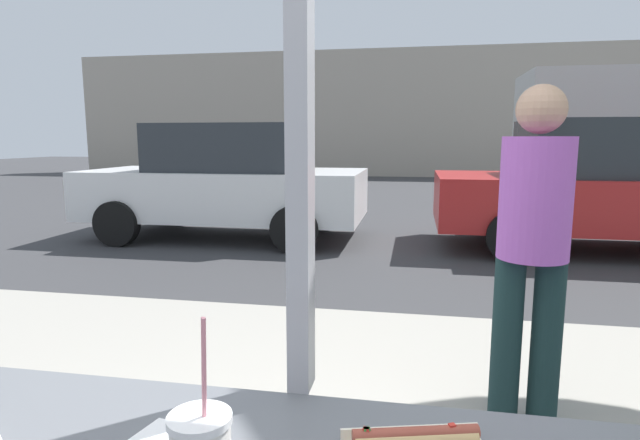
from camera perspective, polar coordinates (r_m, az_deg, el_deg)
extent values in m
plane|color=#38383A|center=(9.15, 8.73, -0.54)|extent=(60.00, 60.00, 0.00)
cube|color=#9E998E|center=(3.01, 4.69, -19.74)|extent=(16.00, 2.80, 0.11)
cube|color=#404245|center=(1.23, -2.61, -19.32)|extent=(2.21, 0.02, 0.02)
cube|color=#9E9EA3|center=(1.14, -2.25, 14.11)|extent=(0.05, 0.08, 1.35)
cube|color=#A89E8E|center=(21.34, 9.94, 11.49)|extent=(28.00, 1.20, 4.96)
cylinder|color=black|center=(0.83, -13.16, -21.29)|extent=(0.08, 0.08, 0.01)
cylinder|color=white|center=(0.83, -13.18, -20.69)|extent=(0.10, 0.10, 0.01)
cylinder|color=pink|center=(0.79, -12.70, -16.99)|extent=(0.02, 0.03, 0.20)
cube|color=beige|center=(1.09, 9.89, -22.17)|extent=(0.26, 0.08, 0.03)
cylinder|color=tan|center=(1.04, 10.54, -22.78)|extent=(0.23, 0.10, 0.04)
cylinder|color=brown|center=(1.04, 10.56, -22.22)|extent=(0.23, 0.09, 0.03)
cube|color=red|center=(1.01, 5.14, -22.12)|extent=(0.01, 0.01, 0.01)
cube|color=#337A2D|center=(1.01, 5.19, -22.12)|extent=(0.01, 0.01, 0.01)
cube|color=red|center=(1.05, 14.39, -21.21)|extent=(0.02, 0.01, 0.01)
cube|color=white|center=(1.12, -16.53, -21.99)|extent=(0.14, 0.12, 0.00)
cube|color=silver|center=(7.97, -10.35, 2.91)|extent=(4.14, 1.84, 0.71)
cube|color=#282D33|center=(7.89, -9.68, 7.93)|extent=(2.15, 1.62, 0.68)
cylinder|color=black|center=(8.55, -0.01, 1.07)|extent=(0.64, 0.18, 0.64)
cylinder|color=black|center=(6.77, -2.83, -1.04)|extent=(0.64, 0.18, 0.64)
cylinder|color=black|center=(9.36, -15.65, 1.42)|extent=(0.64, 0.18, 0.64)
cylinder|color=black|center=(7.76, -21.58, -0.38)|extent=(0.64, 0.18, 0.64)
cube|color=red|center=(7.91, 29.94, 1.73)|extent=(4.69, 1.86, 0.69)
cube|color=#282D33|center=(7.87, 30.39, 6.89)|extent=(2.44, 1.63, 0.74)
cylinder|color=black|center=(8.50, 18.41, 0.56)|extent=(0.64, 0.18, 0.64)
cylinder|color=black|center=(6.70, 20.56, -1.73)|extent=(0.64, 0.18, 0.64)
cube|color=beige|center=(13.21, 31.87, 8.48)|extent=(4.85, 2.20, 2.48)
cylinder|color=black|center=(14.02, 26.56, 3.76)|extent=(0.90, 0.24, 0.90)
cylinder|color=black|center=(11.93, 29.45, 2.79)|extent=(0.90, 0.24, 0.90)
cylinder|color=#1A3334|center=(2.70, 19.91, -12.63)|extent=(0.14, 0.14, 0.84)
cylinder|color=#1A3334|center=(2.74, 23.71, -12.57)|extent=(0.14, 0.14, 0.84)
cylinder|color=#B55DC8|center=(2.55, 22.74, 2.21)|extent=(0.32, 0.32, 0.56)
sphere|color=tan|center=(2.54, 23.29, 11.20)|extent=(0.22, 0.22, 0.22)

